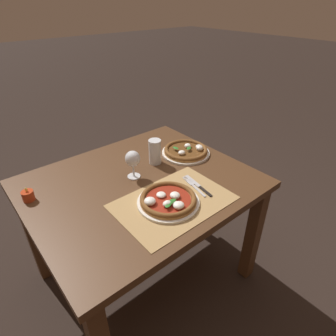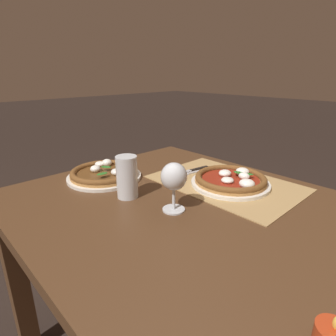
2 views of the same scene
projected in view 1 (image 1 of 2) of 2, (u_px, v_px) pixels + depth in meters
ground_plane at (146, 273)px, 1.87m from camera, size 24.00×24.00×0.00m
dining_table at (141, 198)px, 1.54m from camera, size 1.14×0.96×0.74m
paper_placemat at (173, 202)px, 1.33m from camera, size 0.54×0.37×0.00m
pizza_near at (168, 200)px, 1.31m from camera, size 0.29×0.29×0.05m
pizza_far at (186, 151)px, 1.72m from camera, size 0.29×0.29×0.05m
wine_glass at (133, 160)px, 1.46m from camera, size 0.08×0.08×0.16m
pint_glass at (155, 152)px, 1.61m from camera, size 0.07×0.07×0.15m
fork at (194, 186)px, 1.43m from camera, size 0.06×0.20×0.00m
knife at (198, 185)px, 1.44m from camera, size 0.05×0.22×0.01m
votive_candle at (28, 196)px, 1.33m from camera, size 0.06×0.06×0.07m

